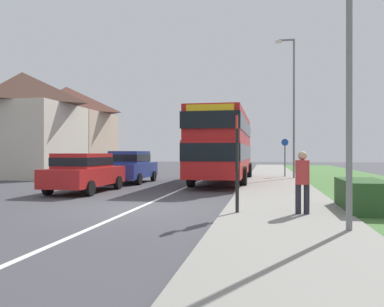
# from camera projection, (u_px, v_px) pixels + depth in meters

# --- Properties ---
(ground_plane) EXTENTS (120.00, 120.00, 0.00)m
(ground_plane) POSITION_uv_depth(u_px,v_px,m) (135.00, 209.00, 11.33)
(ground_plane) COLOR #424247
(lane_marking_centre) EXTENTS (0.14, 60.00, 0.01)m
(lane_marking_centre) POSITION_uv_depth(u_px,v_px,m) (189.00, 186.00, 19.20)
(lane_marking_centre) COLOR silver
(lane_marking_centre) RESTS_ON ground_plane
(pavement_near_side) EXTENTS (3.20, 68.00, 0.12)m
(pavement_near_side) POSITION_uv_depth(u_px,v_px,m) (278.00, 190.00, 16.45)
(pavement_near_side) COLOR gray
(pavement_near_side) RESTS_ON ground_plane
(roadside_hedge) EXTENTS (1.10, 2.56, 0.90)m
(roadside_hedge) POSITION_uv_depth(u_px,v_px,m) (364.00, 197.00, 10.50)
(roadside_hedge) COLOR #2D5128
(roadside_hedge) RESTS_ON ground_plane
(double_decker_bus) EXTENTS (2.80, 10.88, 3.70)m
(double_decker_bus) POSITION_uv_depth(u_px,v_px,m) (224.00, 143.00, 21.44)
(double_decker_bus) COLOR red
(double_decker_bus) RESTS_ON ground_plane
(parked_car_red) EXTENTS (1.92, 4.59, 1.61)m
(parked_car_red) POSITION_uv_depth(u_px,v_px,m) (85.00, 171.00, 16.16)
(parked_car_red) COLOR #B21E1E
(parked_car_red) RESTS_ON ground_plane
(parked_car_blue) EXTENTS (1.94, 4.24, 1.72)m
(parked_car_blue) POSITION_uv_depth(u_px,v_px,m) (131.00, 166.00, 21.22)
(parked_car_blue) COLOR navy
(parked_car_blue) RESTS_ON ground_plane
(pedestrian_at_stop) EXTENTS (0.34, 0.34, 1.67)m
(pedestrian_at_stop) POSITION_uv_depth(u_px,v_px,m) (302.00, 179.00, 9.68)
(pedestrian_at_stop) COLOR #23232D
(pedestrian_at_stop) RESTS_ON ground_plane
(bus_stop_sign) EXTENTS (0.09, 0.52, 2.60)m
(bus_stop_sign) POSITION_uv_depth(u_px,v_px,m) (237.00, 156.00, 9.93)
(bus_stop_sign) COLOR black
(bus_stop_sign) RESTS_ON ground_plane
(cycle_route_sign) EXTENTS (0.44, 0.08, 2.52)m
(cycle_route_sign) POSITION_uv_depth(u_px,v_px,m) (285.00, 156.00, 25.03)
(cycle_route_sign) COLOR slate
(cycle_route_sign) RESTS_ON ground_plane
(street_lamp_near) EXTENTS (1.14, 0.20, 7.50)m
(street_lamp_near) POSITION_uv_depth(u_px,v_px,m) (344.00, 17.00, 7.66)
(street_lamp_near) COLOR slate
(street_lamp_near) RESTS_ON ground_plane
(street_lamp_mid) EXTENTS (1.14, 0.20, 8.46)m
(street_lamp_mid) POSITION_uv_depth(u_px,v_px,m) (292.00, 100.00, 23.48)
(street_lamp_mid) COLOR slate
(street_lamp_mid) RESTS_ON ground_plane
(house_terrace_far_side) EXTENTS (6.70, 11.67, 7.00)m
(house_terrace_far_side) POSITION_uv_depth(u_px,v_px,m) (46.00, 128.00, 28.94)
(house_terrace_far_side) COLOR beige
(house_terrace_far_side) RESTS_ON ground_plane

